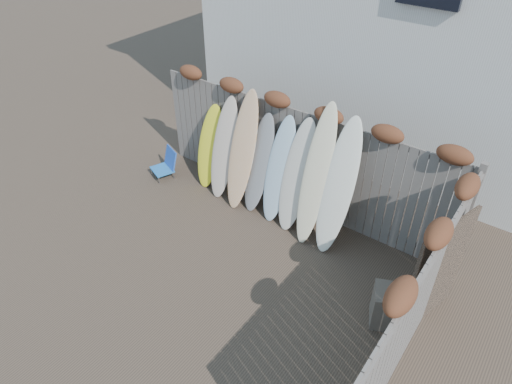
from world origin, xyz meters
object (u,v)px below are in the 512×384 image
Objects in this scene: wooden_crate at (391,307)px; surfboard_0 at (210,147)px; beach_chair at (166,164)px; lattice_panel at (437,274)px.

surfboard_0 is (-4.37, 1.17, 0.52)m from wooden_crate.
beach_chair is 0.98× the size of wooden_crate.
wooden_crate is 0.80m from lattice_panel.
beach_chair is 5.71m from lattice_panel.
lattice_panel reaches higher than surfboard_0.
beach_chair is at bearing -157.92° from surfboard_0.
beach_chair is 0.34× the size of lattice_panel.
lattice_panel is at bearing -4.16° from beach_chair.
surfboard_0 reaches higher than beach_chair.
beach_chair is 0.35× the size of surfboard_0.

